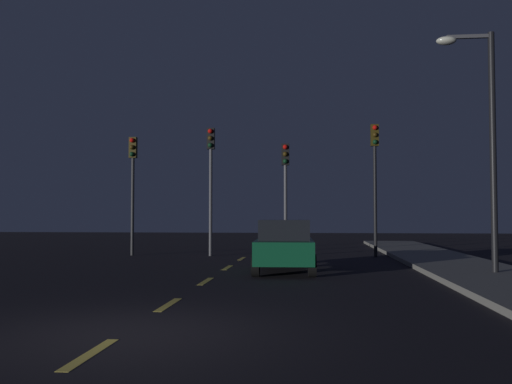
{
  "coord_description": "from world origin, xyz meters",
  "views": [
    {
      "loc": [
        2.72,
        -7.88,
        1.71
      ],
      "look_at": [
        0.53,
        14.38,
        2.66
      ],
      "focal_mm": 38.86,
      "sensor_mm": 36.0,
      "label": 1
    }
  ],
  "objects_px": {
    "car_stopped_ahead": "(284,246)",
    "street_lamp_right": "(484,129)",
    "traffic_signal_center_left": "(211,167)",
    "traffic_signal_far_left": "(133,173)",
    "traffic_signal_far_right": "(375,165)",
    "traffic_signal_center_right": "(285,177)"
  },
  "relations": [
    {
      "from": "traffic_signal_far_left",
      "to": "street_lamp_right",
      "type": "relative_size",
      "value": 0.74
    },
    {
      "from": "traffic_signal_center_right",
      "to": "traffic_signal_far_right",
      "type": "bearing_deg",
      "value": 0.02
    },
    {
      "from": "traffic_signal_far_left",
      "to": "traffic_signal_center_right",
      "type": "xyz_separation_m",
      "value": [
        6.61,
        -0.0,
        -0.24
      ]
    },
    {
      "from": "traffic_signal_center_left",
      "to": "traffic_signal_far_right",
      "type": "height_order",
      "value": "traffic_signal_far_right"
    },
    {
      "from": "traffic_signal_center_right",
      "to": "traffic_signal_center_left",
      "type": "bearing_deg",
      "value": 179.97
    },
    {
      "from": "car_stopped_ahead",
      "to": "street_lamp_right",
      "type": "bearing_deg",
      "value": -11.11
    },
    {
      "from": "traffic_signal_center_right",
      "to": "street_lamp_right",
      "type": "distance_m",
      "value": 9.41
    },
    {
      "from": "car_stopped_ahead",
      "to": "traffic_signal_far_right",
      "type": "bearing_deg",
      "value": 60.75
    },
    {
      "from": "traffic_signal_center_left",
      "to": "car_stopped_ahead",
      "type": "height_order",
      "value": "traffic_signal_center_left"
    },
    {
      "from": "traffic_signal_far_left",
      "to": "car_stopped_ahead",
      "type": "height_order",
      "value": "traffic_signal_far_left"
    },
    {
      "from": "traffic_signal_far_right",
      "to": "street_lamp_right",
      "type": "relative_size",
      "value": 0.8
    },
    {
      "from": "traffic_signal_center_right",
      "to": "car_stopped_ahead",
      "type": "xyz_separation_m",
      "value": [
        0.24,
        -6.2,
        -2.54
      ]
    },
    {
      "from": "traffic_signal_center_left",
      "to": "traffic_signal_far_right",
      "type": "relative_size",
      "value": 0.99
    },
    {
      "from": "traffic_signal_far_left",
      "to": "car_stopped_ahead",
      "type": "bearing_deg",
      "value": -42.13
    },
    {
      "from": "traffic_signal_far_left",
      "to": "traffic_signal_center_left",
      "type": "bearing_deg",
      "value": 0.01
    },
    {
      "from": "traffic_signal_center_left",
      "to": "traffic_signal_far_right",
      "type": "xyz_separation_m",
      "value": [
        6.9,
        0.0,
        0.03
      ]
    },
    {
      "from": "traffic_signal_center_right",
      "to": "traffic_signal_far_right",
      "type": "relative_size",
      "value": 0.86
    },
    {
      "from": "traffic_signal_center_left",
      "to": "street_lamp_right",
      "type": "relative_size",
      "value": 0.79
    },
    {
      "from": "car_stopped_ahead",
      "to": "traffic_signal_center_left",
      "type": "bearing_deg",
      "value": 118.97
    },
    {
      "from": "traffic_signal_center_right",
      "to": "street_lamp_right",
      "type": "bearing_deg",
      "value": -51.15
    },
    {
      "from": "traffic_signal_far_right",
      "to": "street_lamp_right",
      "type": "xyz_separation_m",
      "value": [
        2.17,
        -7.31,
        0.31
      ]
    },
    {
      "from": "traffic_signal_far_left",
      "to": "car_stopped_ahead",
      "type": "xyz_separation_m",
      "value": [
        6.85,
        -6.2,
        -2.78
      ]
    }
  ]
}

